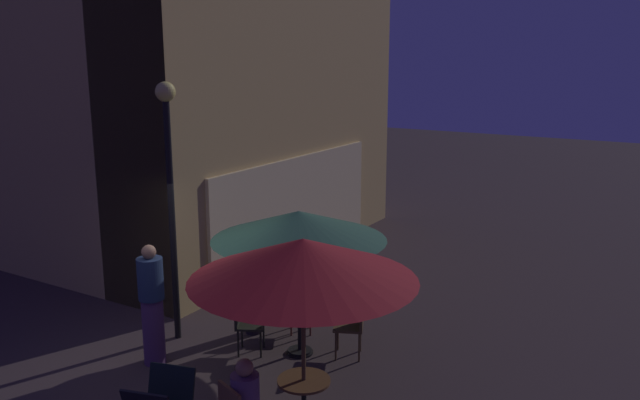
{
  "coord_description": "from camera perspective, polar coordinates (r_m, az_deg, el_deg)",
  "views": [
    {
      "loc": [
        -6.02,
        -6.19,
        4.4
      ],
      "look_at": [
        2.41,
        -1.11,
        2.17
      ],
      "focal_mm": 36.19,
      "sensor_mm": 36.0,
      "label": 1
    }
  ],
  "objects": [
    {
      "name": "ground_plane",
      "position": [
        9.69,
        -13.55,
        -14.6
      ],
      "size": [
        60.0,
        60.0,
        0.0
      ],
      "primitive_type": "plane",
      "color": "#3B2E2E"
    },
    {
      "name": "cafe_building",
      "position": [
        13.88,
        -12.89,
        12.3
      ],
      "size": [
        8.16,
        7.65,
        8.73
      ],
      "color": "tan",
      "rests_on": "ground"
    },
    {
      "name": "street_lamp_near_corner",
      "position": [
        9.93,
        -13.17,
        2.6
      ],
      "size": [
        0.3,
        0.3,
        4.01
      ],
      "color": "black",
      "rests_on": "ground"
    },
    {
      "name": "cafe_table_0",
      "position": [
        7.84,
        -1.43,
        -17.15
      ],
      "size": [
        0.62,
        0.62,
        0.73
      ],
      "color": "black",
      "rests_on": "ground"
    },
    {
      "name": "cafe_table_1",
      "position": [
        9.78,
        -1.82,
        -10.78
      ],
      "size": [
        0.62,
        0.62,
        0.74
      ],
      "color": "black",
      "rests_on": "ground"
    },
    {
      "name": "patio_umbrella_0",
      "position": [
        7.14,
        -1.51,
        -5.32
      ],
      "size": [
        2.58,
        2.58,
        2.43
      ],
      "color": "black",
      "rests_on": "ground"
    },
    {
      "name": "patio_umbrella_1",
      "position": [
        9.28,
        -1.88,
        -2.28
      ],
      "size": [
        2.55,
        2.55,
        2.21
      ],
      "color": "black",
      "rests_on": "ground"
    },
    {
      "name": "cafe_chair_1",
      "position": [
        10.53,
        -1.69,
        -8.35
      ],
      "size": [
        0.53,
        0.53,
        1.01
      ],
      "rotation": [
        0.0,
        0.0,
        -2.6
      ],
      "color": "brown",
      "rests_on": "ground"
    },
    {
      "name": "cafe_chair_2",
      "position": [
        9.85,
        -6.7,
        -10.39
      ],
      "size": [
        0.57,
        0.57,
        0.9
      ],
      "rotation": [
        0.0,
        0.0,
        -1.07
      ],
      "color": "black",
      "rests_on": "ground"
    },
    {
      "name": "cafe_chair_3",
      "position": [
        9.67,
        3.1,
        -10.64
      ],
      "size": [
        0.57,
        0.57,
        0.93
      ],
      "rotation": [
        0.0,
        0.0,
        2.0
      ],
      "color": "brown",
      "rests_on": "ground"
    },
    {
      "name": "patron_standing_1",
      "position": [
        10.37,
        -5.99,
        -7.03
      ],
      "size": [
        0.31,
        0.31,
        1.75
      ],
      "rotation": [
        0.0,
        0.0,
        5.82
      ],
      "color": "black",
      "rests_on": "ground"
    },
    {
      "name": "patron_standing_2",
      "position": [
        9.64,
        -14.64,
        -8.95
      ],
      "size": [
        0.37,
        0.37,
        1.79
      ],
      "rotation": [
        0.0,
        0.0,
        3.85
      ],
      "color": "#55355D",
      "rests_on": "ground"
    }
  ]
}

